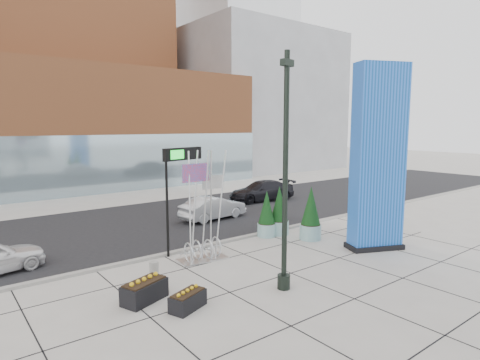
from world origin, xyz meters
TOP-DOWN VIEW (x-y plane):
  - ground at (0.00, 0.00)m, footprint 160.00×160.00m
  - street_asphalt at (0.00, 10.00)m, footprint 80.00×12.00m
  - curb_edge at (0.00, 4.00)m, footprint 80.00×0.30m
  - tower_podium at (1.00, 27.00)m, footprint 34.00×10.00m
  - tower_glass_front at (1.00, 22.20)m, footprint 34.00×0.60m
  - building_grey_parking at (26.00, 32.00)m, footprint 20.00×18.00m
  - building_pale_office at (36.00, 48.00)m, footprint 16.00×16.00m
  - blue_pylon at (6.42, -1.12)m, footprint 2.82×2.09m
  - lamp_post at (-0.28, -1.91)m, footprint 0.55×0.45m
  - public_art_sculpture at (-0.84, 2.51)m, footprint 2.19×1.25m
  - concrete_bollard at (-3.53, 1.76)m, footprint 0.35×0.35m
  - overhead_street_sign at (-1.03, 3.80)m, footprint 2.23×0.79m
  - round_planter_east at (4.60, 3.49)m, footprint 1.04×1.04m
  - round_planter_mid at (5.20, 1.80)m, footprint 1.09×1.09m
  - round_planter_west at (3.80, 3.60)m, footprint 0.97×0.97m
  - box_planter_north at (-4.63, 0.18)m, footprint 1.69×1.24m
  - box_planter_south at (-3.80, -1.20)m, footprint 1.36×1.01m
  - car_silver_mid at (3.73, 8.50)m, footprint 4.47×1.97m
  - car_dark_east at (10.14, 11.31)m, footprint 5.53×2.83m

SIDE VIEW (x-z plane):
  - ground at x=0.00m, z-range 0.00..0.00m
  - street_asphalt at x=0.00m, z-range 0.00..0.02m
  - curb_edge at x=0.00m, z-range 0.00..0.12m
  - box_planter_south at x=-3.80m, z-range -0.03..0.65m
  - concrete_bollard at x=-3.53m, z-range 0.00..0.68m
  - box_planter_north at x=-4.63m, z-range -0.03..0.80m
  - car_silver_mid at x=3.73m, z-range 0.00..1.43m
  - car_dark_east at x=10.14m, z-range 0.00..1.54m
  - round_planter_west at x=3.80m, z-range -0.07..2.37m
  - round_planter_east at x=4.60m, z-range -0.07..2.53m
  - public_art_sculpture at x=-0.84m, z-range -1.13..3.64m
  - round_planter_mid at x=5.20m, z-range -0.07..2.66m
  - tower_glass_front at x=1.00m, z-range 0.00..5.00m
  - lamp_post at x=-0.28m, z-range -0.75..7.50m
  - overhead_street_sign at x=-1.03m, z-range 1.72..6.52m
  - blue_pylon at x=6.42m, z-range -0.14..8.43m
  - tower_podium at x=1.00m, z-range 0.00..11.00m
  - building_grey_parking at x=26.00m, z-range 0.00..18.00m
  - building_pale_office at x=36.00m, z-range 0.00..55.00m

